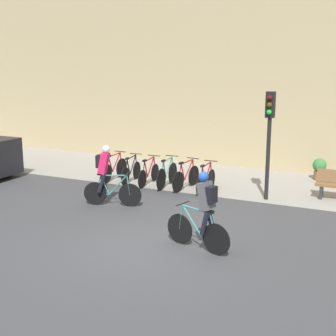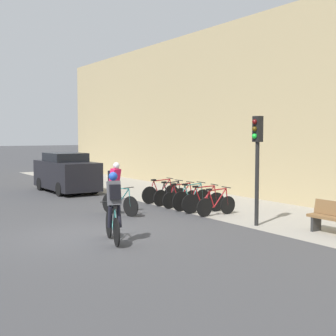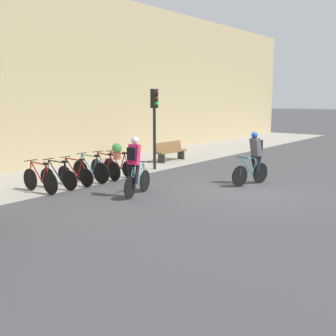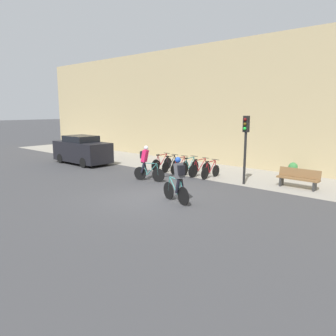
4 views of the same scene
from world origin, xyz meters
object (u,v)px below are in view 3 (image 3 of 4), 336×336
cyclist_grey (254,157)px  parked_bike_4 (105,168)px  cyclist_pink (135,165)px  traffic_light_pole (155,114)px  parked_bike_0 (40,179)px  parked_bike_5 (119,166)px  potted_plant (117,150)px  parked_bike_1 (58,177)px  parked_bike_2 (75,174)px  parked_bike_3 (91,170)px  bench (171,151)px

cyclist_grey → parked_bike_4: bearing=117.2°
cyclist_pink → traffic_light_pole: (4.06, 2.59, 1.33)m
parked_bike_0 → parked_bike_5: parked_bike_0 is taller
parked_bike_0 → parked_bike_5: size_ratio=1.07×
parked_bike_4 → traffic_light_pole: size_ratio=0.53×
parked_bike_4 → parked_bike_0: bearing=180.0°
parked_bike_4 → traffic_light_pole: (2.70, -0.10, 1.87)m
cyclist_grey → traffic_light_pole: traffic_light_pole is taller
cyclist_grey → parked_bike_0: (-5.19, 4.69, -0.54)m
parked_bike_0 → potted_plant: parked_bike_0 is taller
cyclist_grey → parked_bike_1: bearing=133.8°
parked_bike_0 → cyclist_grey: bearing=-42.1°
parked_bike_0 → traffic_light_pole: traffic_light_pole is taller
parked_bike_2 → parked_bike_4: (1.39, 0.00, 0.02)m
parked_bike_0 → parked_bike_2: 1.39m
parked_bike_5 → parked_bike_2: bearing=-180.0°
parked_bike_1 → parked_bike_5: parked_bike_1 is taller
parked_bike_1 → parked_bike_3: (1.39, 0.00, 0.03)m
parked_bike_1 → parked_bike_3: size_ratio=0.94×
parked_bike_0 → parked_bike_1: (0.70, -0.00, -0.02)m
cyclist_pink → parked_bike_4: cyclist_pink is taller
potted_plant → parked_bike_0: bearing=-154.4°
parked_bike_5 → cyclist_pink: bearing=-127.4°
parked_bike_2 → traffic_light_pole: traffic_light_pole is taller
cyclist_grey → parked_bike_5: (-1.71, 4.69, -0.56)m
parked_bike_3 → parked_bike_4: size_ratio=1.01×
parked_bike_5 → bench: bearing=10.7°
cyclist_grey → traffic_light_pole: (0.29, 4.59, 1.33)m
parked_bike_1 → parked_bike_4: bearing=0.0°
potted_plant → parked_bike_5: bearing=-134.6°
parked_bike_4 → traffic_light_pole: 3.28m
cyclist_pink → parked_bike_1: cyclist_pink is taller
parked_bike_1 → cyclist_pink: bearing=-75.0°
parked_bike_0 → bench: size_ratio=0.92×
parked_bike_3 → potted_plant: size_ratio=2.23×
cyclist_pink → parked_bike_5: bearing=52.6°
traffic_light_pole → bench: 3.02m
parked_bike_1 → potted_plant: bearing=28.2°
parked_bike_2 → potted_plant: (5.19, 3.15, 0.05)m
parked_bike_3 → bench: bearing=8.1°
parked_bike_4 → parked_bike_3: bearing=179.9°
parked_bike_2 → traffic_light_pole: size_ratio=0.51×
parked_bike_3 → traffic_light_pole: traffic_light_pole is taller
parked_bike_0 → parked_bike_1: 0.70m
parked_bike_3 → potted_plant: 5.49m
parked_bike_0 → traffic_light_pole: size_ratio=0.53×
parked_bike_0 → cyclist_pink: bearing=-62.2°
parked_bike_0 → potted_plant: bearing=25.6°
bench → cyclist_grey: bearing=-114.9°
parked_bike_2 → parked_bike_4: 1.39m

